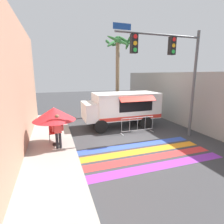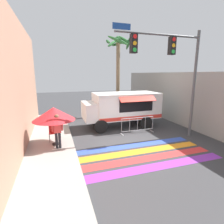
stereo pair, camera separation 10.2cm
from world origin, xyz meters
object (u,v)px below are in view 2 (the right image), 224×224
(patio_umbrella, at_px, (54,114))
(vendor_person, at_px, (57,129))
(traffic_signal_pole, at_px, (172,61))
(folding_chair, at_px, (53,131))
(barricade_front, at_px, (138,125))
(food_truck, at_px, (121,106))
(palm_tree, at_px, (118,60))

(patio_umbrella, xyz_separation_m, vendor_person, (0.12, -0.51, -0.65))
(traffic_signal_pole, distance_m, patio_umbrella, 6.74)
(folding_chair, xyz_separation_m, barricade_front, (5.13, 0.07, -0.18))
(food_truck, height_order, palm_tree, palm_tree)
(traffic_signal_pole, relative_size, barricade_front, 2.71)
(folding_chair, xyz_separation_m, vendor_person, (0.23, -1.19, 0.44))
(folding_chair, bearing_deg, vendor_person, -75.24)
(traffic_signal_pole, height_order, patio_umbrella, traffic_signal_pole)
(patio_umbrella, xyz_separation_m, palm_tree, (5.47, 5.61, 3.11))
(traffic_signal_pole, bearing_deg, folding_chair, 167.23)
(vendor_person, xyz_separation_m, barricade_front, (4.90, 1.26, -0.62))
(barricade_front, bearing_deg, traffic_signal_pole, -52.52)
(food_truck, bearing_deg, traffic_signal_pole, -63.03)
(folding_chair, distance_m, palm_tree, 8.55)
(barricade_front, bearing_deg, patio_umbrella, -171.53)
(food_truck, relative_size, patio_umbrella, 2.57)
(patio_umbrella, bearing_deg, food_truck, 28.88)
(folding_chair, relative_size, barricade_front, 0.40)
(folding_chair, bearing_deg, barricade_front, 4.54)
(food_truck, xyz_separation_m, barricade_front, (0.50, -1.75, -0.95))
(food_truck, relative_size, traffic_signal_pole, 0.88)
(palm_tree, bearing_deg, vendor_person, -131.17)
(traffic_signal_pole, bearing_deg, vendor_person, 177.79)
(food_truck, xyz_separation_m, vendor_person, (-4.40, -3.00, -0.33))
(palm_tree, bearing_deg, traffic_signal_pole, -83.74)
(food_truck, bearing_deg, barricade_front, -73.92)
(vendor_person, bearing_deg, folding_chair, 86.78)
(traffic_signal_pole, xyz_separation_m, barricade_front, (-1.14, 1.49, -3.88))
(traffic_signal_pole, height_order, vendor_person, traffic_signal_pole)
(vendor_person, bearing_deg, traffic_signal_pole, -16.41)
(folding_chair, bearing_deg, palm_tree, 45.23)
(palm_tree, bearing_deg, patio_umbrella, -134.29)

